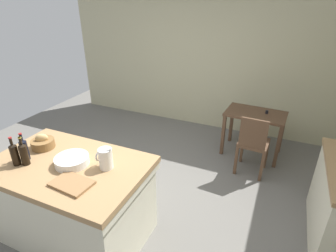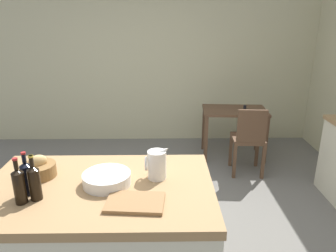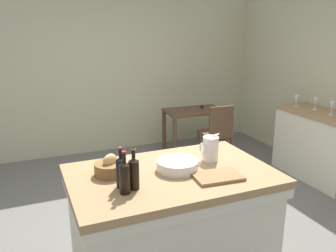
{
  "view_description": "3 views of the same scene",
  "coord_description": "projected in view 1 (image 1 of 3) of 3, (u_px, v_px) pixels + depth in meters",
  "views": [
    {
      "loc": [
        1.48,
        -2.25,
        2.39
      ],
      "look_at": [
        0.22,
        0.58,
        0.86
      ],
      "focal_mm": 28.88,
      "sensor_mm": 36.0,
      "label": 1
    },
    {
      "loc": [
        0.14,
        -2.55,
        1.99
      ],
      "look_at": [
        0.19,
        0.52,
        0.92
      ],
      "focal_mm": 34.1,
      "sensor_mm": 36.0,
      "label": 2
    },
    {
      "loc": [
        -1.28,
        -2.93,
        1.99
      ],
      "look_at": [
        0.13,
        0.43,
        0.94
      ],
      "focal_mm": 37.62,
      "sensor_mm": 36.0,
      "label": 3
    }
  ],
  "objects": [
    {
      "name": "ground_plane",
      "position": [
        134.0,
        202.0,
        3.44
      ],
      "size": [
        6.76,
        6.76,
        0.0
      ],
      "primitive_type": "plane",
      "color": "#66635E"
    },
    {
      "name": "wall_back",
      "position": [
        201.0,
        59.0,
        5.0
      ],
      "size": [
        5.32,
        0.12,
        2.6
      ],
      "primitive_type": "cube",
      "color": "#B7B28E",
      "rests_on": "ground"
    },
    {
      "name": "island_table",
      "position": [
        73.0,
        198.0,
        2.79
      ],
      "size": [
        1.54,
        0.99,
        0.91
      ],
      "color": "#99754C",
      "rests_on": "ground"
    },
    {
      "name": "writing_desk",
      "position": [
        255.0,
        120.0,
        4.24
      ],
      "size": [
        0.93,
        0.61,
        0.77
      ],
      "color": "#513826",
      "rests_on": "ground"
    },
    {
      "name": "wooden_chair",
      "position": [
        253.0,
        143.0,
        3.78
      ],
      "size": [
        0.42,
        0.42,
        0.92
      ],
      "color": "#513826",
      "rests_on": "ground"
    },
    {
      "name": "pitcher",
      "position": [
        106.0,
        158.0,
        2.5
      ],
      "size": [
        0.17,
        0.13,
        0.24
      ],
      "color": "silver",
      "rests_on": "island_table"
    },
    {
      "name": "wash_bowl",
      "position": [
        72.0,
        161.0,
        2.58
      ],
      "size": [
        0.32,
        0.32,
        0.08
      ],
      "primitive_type": "cylinder",
      "color": "silver",
      "rests_on": "island_table"
    },
    {
      "name": "bread_basket",
      "position": [
        43.0,
        143.0,
        2.85
      ],
      "size": [
        0.24,
        0.24,
        0.16
      ],
      "color": "brown",
      "rests_on": "island_table"
    },
    {
      "name": "cutting_board",
      "position": [
        72.0,
        183.0,
        2.31
      ],
      "size": [
        0.36,
        0.26,
        0.02
      ],
      "primitive_type": "cube",
      "rotation": [
        0.0,
        0.0,
        -0.08
      ],
      "color": "olive",
      "rests_on": "island_table"
    },
    {
      "name": "wine_bottle_dark",
      "position": [
        24.0,
        153.0,
        2.54
      ],
      "size": [
        0.07,
        0.07,
        0.3
      ],
      "color": "black",
      "rests_on": "island_table"
    },
    {
      "name": "wine_bottle_amber",
      "position": [
        24.0,
        149.0,
        2.62
      ],
      "size": [
        0.07,
        0.07,
        0.29
      ],
      "color": "black",
      "rests_on": "island_table"
    },
    {
      "name": "wine_bottle_green",
      "position": [
        15.0,
        154.0,
        2.54
      ],
      "size": [
        0.07,
        0.07,
        0.3
      ],
      "color": "black",
      "rests_on": "island_table"
    },
    {
      "name": "wicker_hamper",
      "position": [
        8.0,
        194.0,
        3.33
      ],
      "size": [
        0.32,
        0.32,
        0.33
      ],
      "primitive_type": "cylinder",
      "color": "brown",
      "rests_on": "ground"
    }
  ]
}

